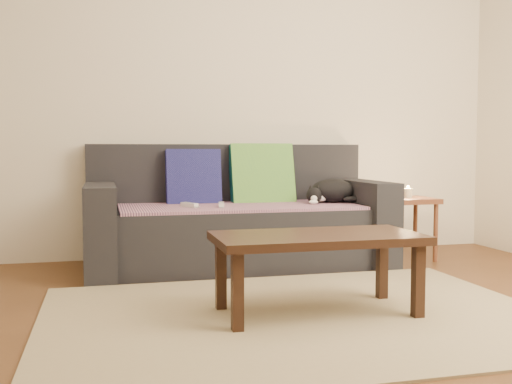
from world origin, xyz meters
TOP-DOWN VIEW (x-y plane):
  - ground at (0.00, 0.00)m, footprint 4.50×4.50m
  - back_wall at (0.00, 2.00)m, footprint 4.50×0.04m
  - sofa at (0.00, 1.57)m, footprint 2.10×0.94m
  - throw_blanket at (0.00, 1.48)m, footprint 1.66×0.74m
  - cushion_navy at (-0.29, 1.74)m, footprint 0.40×0.16m
  - cushion_green at (0.23, 1.74)m, footprint 0.48×0.24m
  - cat at (0.70, 1.51)m, footprint 0.43×0.32m
  - wii_remote_a at (-0.36, 1.40)m, footprint 0.11×0.15m
  - wii_remote_b at (-0.15, 1.36)m, footprint 0.06×0.15m
  - side_table at (1.30, 1.46)m, footprint 0.37×0.37m
  - candle at (1.30, 1.46)m, footprint 0.06×0.06m
  - rug at (0.00, 0.15)m, footprint 2.50×1.80m
  - coffee_table at (0.10, 0.17)m, footprint 1.03×0.51m

SIDE VIEW (x-z plane):
  - ground at x=0.00m, z-range 0.00..0.00m
  - rug at x=0.00m, z-range 0.00..0.01m
  - sofa at x=0.00m, z-range -0.13..0.74m
  - coffee_table at x=0.10m, z-range 0.15..0.56m
  - side_table at x=1.30m, z-range 0.15..0.62m
  - throw_blanket at x=0.00m, z-range 0.42..0.44m
  - wii_remote_a at x=-0.36m, z-range 0.44..0.47m
  - wii_remote_b at x=-0.15m, z-range 0.44..0.47m
  - candle at x=1.30m, z-range 0.46..0.55m
  - cat at x=0.70m, z-range 0.44..0.61m
  - cushion_navy at x=-0.29m, z-range 0.43..0.83m
  - cushion_green at x=0.23m, z-range 0.38..0.88m
  - back_wall at x=0.00m, z-range 0.00..2.60m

